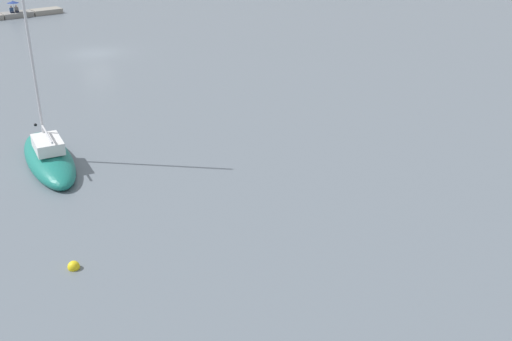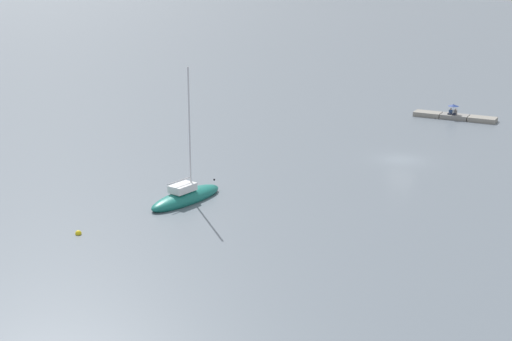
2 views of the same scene
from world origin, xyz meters
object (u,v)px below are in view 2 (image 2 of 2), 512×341
(person_seated_grey_left, at_px, (455,112))
(mooring_buoy_near, at_px, (78,233))
(sailboat_teal_mid, at_px, (186,197))
(umbrella_open_navy, at_px, (453,105))
(person_seated_blue_right, at_px, (450,112))

(person_seated_grey_left, distance_m, mooring_buoy_near, 53.32)
(sailboat_teal_mid, bearing_deg, umbrella_open_navy, 84.52)
(umbrella_open_navy, height_order, mooring_buoy_near, umbrella_open_navy)
(umbrella_open_navy, relative_size, sailboat_teal_mid, 0.11)
(person_seated_grey_left, height_order, person_seated_blue_right, same)
(mooring_buoy_near, bearing_deg, umbrella_open_navy, -105.26)
(person_seated_grey_left, bearing_deg, mooring_buoy_near, 84.39)
(umbrella_open_navy, xyz_separation_m, sailboat_teal_mid, (11.30, 41.47, -1.26))
(person_seated_blue_right, bearing_deg, mooring_buoy_near, 84.96)
(mooring_buoy_near, bearing_deg, person_seated_grey_left, -105.54)
(person_seated_grey_left, distance_m, sailboat_teal_mid, 43.04)
(umbrella_open_navy, xyz_separation_m, mooring_buoy_near, (14.02, 51.39, -1.57))
(person_seated_blue_right, bearing_deg, person_seated_grey_left, -166.50)
(umbrella_open_navy, bearing_deg, mooring_buoy_near, 74.74)
(person_seated_blue_right, bearing_deg, sailboat_teal_mid, 85.05)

